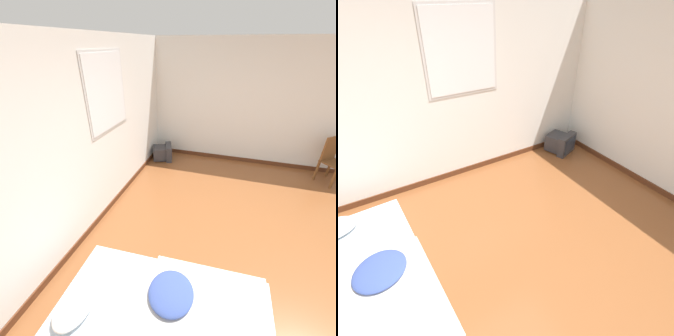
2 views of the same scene
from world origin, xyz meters
TOP-DOWN VIEW (x-y plane):
  - ground_plane at (0.00, 0.00)m, footprint 20.00×20.00m
  - wall_back at (0.01, 2.46)m, footprint 8.19×0.08m
  - wall_right at (2.92, 0.00)m, footprint 0.08×7.27m
  - mattress_bed at (-1.01, 0.99)m, footprint 1.23×2.13m
  - crt_tv at (2.44, 2.14)m, footprint 0.53×0.54m
  - wooden_chair at (2.52, -1.31)m, footprint 0.56×0.56m

SIDE VIEW (x-z plane):
  - ground_plane at x=0.00m, z-range 0.00..0.00m
  - mattress_bed at x=-1.01m, z-range -0.04..0.28m
  - crt_tv at x=2.44m, z-range -0.01..0.35m
  - wooden_chair at x=2.52m, z-range 0.06..0.98m
  - wall_right at x=2.92m, z-range -0.01..2.59m
  - wall_back at x=0.01m, z-range -0.01..2.59m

